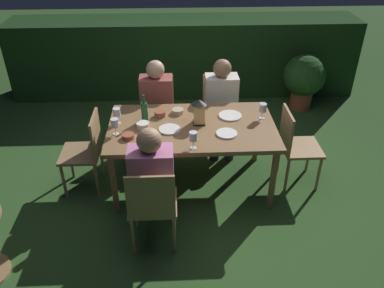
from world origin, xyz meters
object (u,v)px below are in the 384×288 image
object	(u,v)px
plate_c	(227,133)
green_bottle_on_table	(144,111)
wine_glass_c	(263,108)
bowl_olives	(143,125)
chair_side_left_a	(152,204)
bowl_salad	(178,111)
person_in_cream	(221,103)
person_in_rust	(157,104)
chair_head_near	(87,149)
person_in_pink	(152,176)
chair_side_right_b	(219,107)
chair_side_right_a	(158,108)
bowl_bread	(128,136)
lantern_centerpiece	(199,110)
wine_glass_b	(115,124)
potted_plant_by_hedge	(304,78)
chair_head_far	(295,144)
dining_table	(192,130)
bowl_dip	(160,114)
plate_a	(170,129)
plate_b	(230,116)
wine_glass_d	(193,137)
wine_glass_a	(117,113)

from	to	relation	value
plate_c	green_bottle_on_table	bearing A→B (deg)	158.75
wine_glass_c	bowl_olives	size ratio (longest dim) A/B	1.33
chair_side_left_a	bowl_salad	world-z (taller)	chair_side_left_a
chair_side_left_a	person_in_cream	xyz separation A→B (m)	(0.76, 1.58, 0.15)
person_in_rust	chair_head_near	bearing A→B (deg)	-135.79
person_in_rust	person_in_pink	size ratio (longest dim) A/B	1.00
chair_side_right_b	chair_side_left_a	bearing A→B (deg)	-113.17
chair_side_right_a	bowl_bread	xyz separation A→B (m)	(-0.24, -1.10, 0.28)
lantern_centerpiece	wine_glass_b	size ratio (longest dim) A/B	1.57
potted_plant_by_hedge	chair_head_far	bearing A→B (deg)	-109.12
dining_table	lantern_centerpiece	size ratio (longest dim) A/B	6.39
chair_head_far	bowl_dip	bearing A→B (deg)	171.40
person_in_cream	bowl_bread	bearing A→B (deg)	-137.97
dining_table	person_in_cream	world-z (taller)	person_in_cream
plate_c	bowl_bread	size ratio (longest dim) A/B	1.77
chair_side_right_a	plate_c	size ratio (longest dim) A/B	4.18
chair_side_right_a	bowl_bread	size ratio (longest dim) A/B	7.40
dining_table	chair_head_near	distance (m)	1.11
bowl_salad	lantern_centerpiece	bearing A→B (deg)	-47.20
person_in_rust	wine_glass_b	bearing A→B (deg)	-114.00
chair_side_right_a	plate_a	bearing A→B (deg)	-80.96
plate_b	potted_plant_by_hedge	bearing A→B (deg)	50.70
wine_glass_d	dining_table	bearing A→B (deg)	88.89
wine_glass_d	bowl_olives	bearing A→B (deg)	140.80
person_in_pink	bowl_salad	size ratio (longest dim) A/B	9.23
plate_a	chair_side_left_a	bearing A→B (deg)	-100.67
chair_head_near	wine_glass_a	size ratio (longest dim) A/B	5.15
lantern_centerpiece	plate_b	bearing A→B (deg)	21.66
wine_glass_a	wine_glass_c	size ratio (longest dim) A/B	1.00
chair_side_right_a	chair_side_right_b	size ratio (longest dim) A/B	1.00
person_in_pink	plate_b	xyz separation A→B (m)	(0.79, 0.87, 0.11)
wine_glass_c	plate_a	distance (m)	0.99
person_in_cream	potted_plant_by_hedge	xyz separation A→B (m)	(1.32, 1.07, -0.16)
plate_a	bowl_salad	distance (m)	0.36
chair_side_right_b	wine_glass_a	size ratio (longest dim) A/B	5.15
bowl_salad	bowl_dip	world-z (taller)	bowl_dip
plate_c	chair_side_right_a	bearing A→B (deg)	123.53
chair_head_far	plate_c	world-z (taller)	chair_head_far
dining_table	green_bottle_on_table	world-z (taller)	green_bottle_on_table
dining_table	person_in_cream	size ratio (longest dim) A/B	1.47
wine_glass_a	plate_c	world-z (taller)	wine_glass_a
person_in_pink	chair_head_far	bearing A→B (deg)	25.20
chair_side_left_a	bowl_bread	xyz separation A→B (m)	(-0.24, 0.68, 0.28)
bowl_salad	potted_plant_by_hedge	size ratio (longest dim) A/B	0.15
person_in_pink	bowl_olives	xyz separation A→B (m)	(-0.11, 0.68, 0.13)
chair_side_right_b	bowl_bread	distance (m)	1.52
plate_a	bowl_bread	bearing A→B (deg)	-161.04
chair_head_near	bowl_bread	xyz separation A→B (m)	(0.47, -0.21, 0.28)
bowl_olives	lantern_centerpiece	bearing A→B (deg)	6.47
chair_head_far	lantern_centerpiece	xyz separation A→B (m)	(-1.02, 0.05, 0.40)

